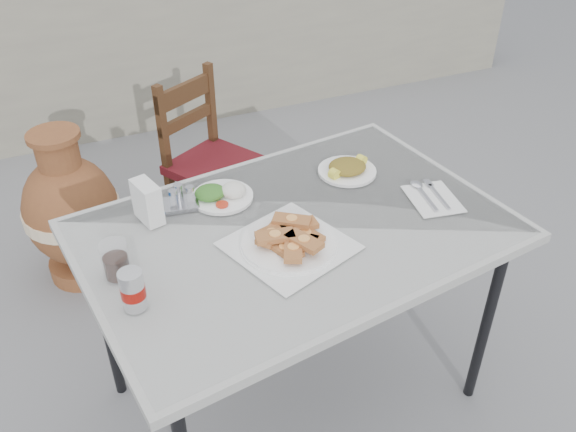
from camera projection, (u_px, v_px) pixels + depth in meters
name	position (u px, v px, depth m)	size (l,w,h in m)	color
ground	(277.00, 379.00, 2.50)	(80.00, 80.00, 0.00)	slate
cafe_table	(296.00, 240.00, 2.01)	(1.47, 1.10, 0.83)	black
pide_plate	(289.00, 238.00, 1.87)	(0.43, 0.43, 0.07)	white
salad_rice_plate	(221.00, 194.00, 2.09)	(0.22, 0.22, 0.05)	white
salad_chopped_plate	(347.00, 168.00, 2.24)	(0.22, 0.22, 0.05)	white
soda_can	(133.00, 290.00, 1.63)	(0.07, 0.07, 0.12)	silver
cola_glass	(116.00, 262.00, 1.75)	(0.08, 0.08, 0.11)	white
napkin_holder	(147.00, 202.00, 1.96)	(0.09, 0.13, 0.14)	white
condiment_caddy	(181.00, 199.00, 2.05)	(0.13, 0.11, 0.08)	silver
cutlery_napkin	(430.00, 196.00, 2.11)	(0.19, 0.23, 0.02)	white
chair	(210.00, 161.00, 3.04)	(0.53, 0.53, 0.89)	#33180E
terracotta_urn	(72.00, 212.00, 2.85)	(0.44, 0.44, 0.77)	brown
back_wall	(131.00, 43.00, 4.03)	(6.00, 0.25, 1.20)	gray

